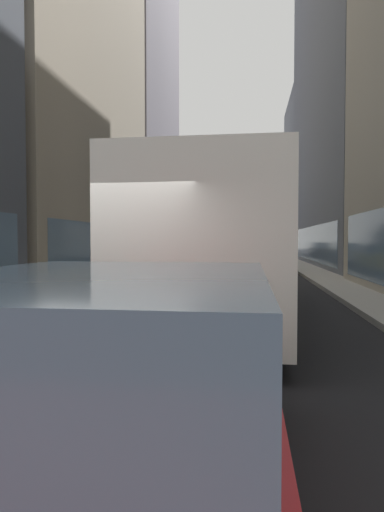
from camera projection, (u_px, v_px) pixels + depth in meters
The scene contains 14 objects.
ground_plane at pixel (229, 260), 40.13m from camera, with size 120.00×120.00×0.00m, color black.
sidewalk_left at pixel (169, 259), 40.89m from camera, with size 2.40×110.00×0.15m, color #ADA89E.
sidewalk_right at pixel (292, 260), 39.37m from camera, with size 2.40×110.00×0.15m, color #ADA89E.
building_left_mid at pixel (33, 38), 27.45m from camera, with size 10.01×18.71×29.42m.
building_left_far at pixel (120, 81), 45.84m from camera, with size 9.92×17.14×37.75m.
building_right_far at pixel (331, 175), 53.66m from camera, with size 10.26×18.11×19.96m.
transit_bus at pixel (222, 241), 10.94m from camera, with size 2.78×11.53×3.05m.
car_yellow_taxi at pixel (266, 258), 23.95m from camera, with size 1.74×4.19×1.62m.
car_silver_sedan at pixel (261, 253), 33.90m from camera, with size 1.75×4.12×1.62m.
car_blue_hatchback at pixel (242, 251), 39.94m from camera, with size 1.86×4.02×1.62m.
car_red_coupe at pixel (114, 419), 2.29m from camera, with size 1.71×4.79×1.62m.
car_black_suv at pixel (258, 250), 47.67m from camera, with size 1.74×4.27×1.62m.
box_truck at pixel (210, 242), 33.57m from camera, with size 2.30×7.50×3.05m.
dalmatian_dog at pixel (64, 324), 6.52m from camera, with size 0.22×0.96×0.72m.
Camera 1 is at (1.92, -5.20, 1.77)m, focal length 30.23 mm.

